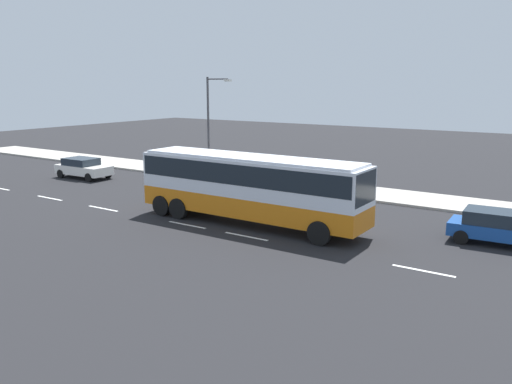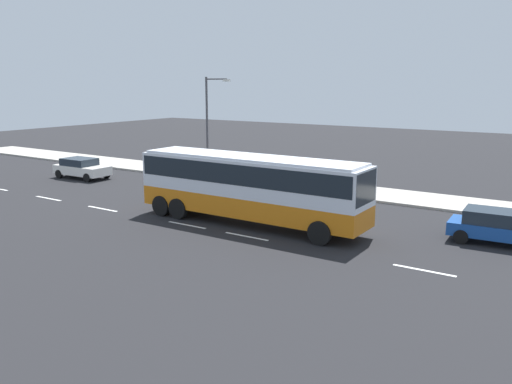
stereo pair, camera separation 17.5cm
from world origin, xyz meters
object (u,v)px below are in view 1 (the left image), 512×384
object	(u,v)px
car_blue_saloon	(499,227)
pedestrian_near_curb	(286,174)
car_white_minivan	(83,168)
street_lamp	(211,121)
coach_bus	(249,182)

from	to	relation	value
car_blue_saloon	pedestrian_near_curb	distance (m)	15.06
car_white_minivan	street_lamp	world-z (taller)	street_lamp
coach_bus	car_blue_saloon	distance (m)	11.63
car_white_minivan	street_lamp	bearing A→B (deg)	25.34
pedestrian_near_curb	coach_bus	bearing A→B (deg)	-9.69
coach_bus	street_lamp	distance (m)	12.62
car_blue_saloon	car_white_minivan	bearing A→B (deg)	175.54
pedestrian_near_curb	street_lamp	bearing A→B (deg)	-116.06
car_blue_saloon	street_lamp	world-z (taller)	street_lamp
car_blue_saloon	pedestrian_near_curb	world-z (taller)	pedestrian_near_curb
pedestrian_near_curb	car_white_minivan	bearing A→B (deg)	-100.89
coach_bus	car_white_minivan	xyz separation A→B (m)	(-17.85, 3.91, -1.36)
car_white_minivan	street_lamp	distance (m)	10.43
car_white_minivan	pedestrian_near_curb	world-z (taller)	pedestrian_near_curb
car_white_minivan	pedestrian_near_curb	distance (m)	15.58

